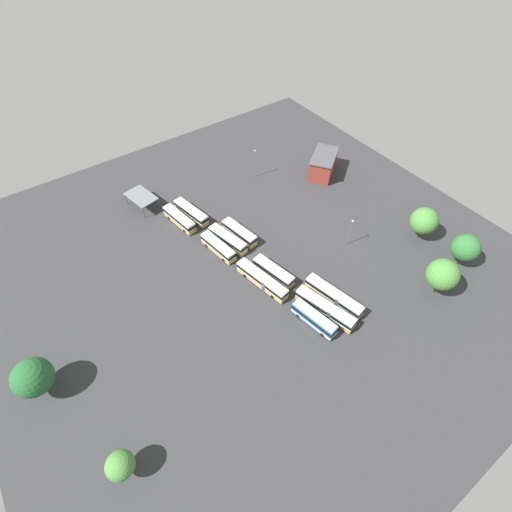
{
  "coord_description": "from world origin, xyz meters",
  "views": [
    {
      "loc": [
        -51.22,
        34.72,
        71.77
      ],
      "look_at": [
        -0.92,
        -1.07,
        1.46
      ],
      "focal_mm": 26.36,
      "sensor_mm": 36.0,
      "label": 1
    }
  ],
  "objects_px": {
    "bus_row2_slot2": "(218,247)",
    "bus_row1_slot1": "(274,272)",
    "bus_row1_slot2": "(262,280)",
    "lamp_post_by_building": "(350,232)",
    "lamp_post_far_corner": "(255,163)",
    "bus_row0_slot2": "(314,319)",
    "bus_row3_slot1": "(191,212)",
    "tree_west_edge": "(120,465)",
    "tree_south_edge": "(443,274)",
    "bus_row2_slot0": "(239,232)",
    "depot_building": "(323,164)",
    "tree_northeast": "(466,248)",
    "tree_northwest": "(33,377)",
    "bus_row0_slot0": "(334,296)",
    "tree_north_edge": "(424,221)",
    "bus_row3_slot2": "(179,219)",
    "maintenance_shelter": "(141,197)",
    "bus_row2_slot1": "(228,239)",
    "bus_row0_slot1": "(325,309)"
  },
  "relations": [
    {
      "from": "bus_row0_slot2",
      "to": "tree_northwest",
      "type": "xyz_separation_m",
      "value": [
        18.68,
        52.05,
        4.09
      ]
    },
    {
      "from": "bus_row1_slot1",
      "to": "tree_north_edge",
      "type": "bearing_deg",
      "value": -106.52
    },
    {
      "from": "maintenance_shelter",
      "to": "lamp_post_far_corner",
      "type": "distance_m",
      "value": 35.0
    },
    {
      "from": "bus_row2_slot1",
      "to": "tree_northeast",
      "type": "height_order",
      "value": "tree_northeast"
    },
    {
      "from": "bus_row2_slot0",
      "to": "bus_row2_slot2",
      "type": "xyz_separation_m",
      "value": [
        -1.18,
        7.28,
        0.0
      ]
    },
    {
      "from": "bus_row1_slot2",
      "to": "bus_row3_slot1",
      "type": "height_order",
      "value": "same"
    },
    {
      "from": "bus_row0_slot0",
      "to": "tree_south_edge",
      "type": "distance_m",
      "value": 24.32
    },
    {
      "from": "bus_row0_slot1",
      "to": "tree_northwest",
      "type": "distance_m",
      "value": 58.84
    },
    {
      "from": "lamp_post_by_building",
      "to": "tree_south_edge",
      "type": "bearing_deg",
      "value": -166.46
    },
    {
      "from": "bus_row2_slot0",
      "to": "lamp_post_far_corner",
      "type": "xyz_separation_m",
      "value": [
        19.27,
        -18.62,
        3.33
      ]
    },
    {
      "from": "tree_northeast",
      "to": "tree_south_edge",
      "type": "bearing_deg",
      "value": 99.9
    },
    {
      "from": "bus_row0_slot0",
      "to": "tree_north_edge",
      "type": "bearing_deg",
      "value": -86.27
    },
    {
      "from": "bus_row3_slot1",
      "to": "maintenance_shelter",
      "type": "distance_m",
      "value": 15.14
    },
    {
      "from": "bus_row0_slot2",
      "to": "bus_row3_slot1",
      "type": "height_order",
      "value": "same"
    },
    {
      "from": "lamp_post_far_corner",
      "to": "lamp_post_by_building",
      "type": "bearing_deg",
      "value": -175.7
    },
    {
      "from": "bus_row0_slot2",
      "to": "bus_row2_slot0",
      "type": "xyz_separation_m",
      "value": [
        31.24,
        -1.46,
        -0.0
      ]
    },
    {
      "from": "bus_row0_slot0",
      "to": "bus_row0_slot2",
      "type": "xyz_separation_m",
      "value": [
        -1.8,
        7.58,
        -0.0
      ]
    },
    {
      "from": "maintenance_shelter",
      "to": "tree_northeast",
      "type": "bearing_deg",
      "value": -139.95
    },
    {
      "from": "bus_row2_slot2",
      "to": "bus_row0_slot1",
      "type": "bearing_deg",
      "value": -162.03
    },
    {
      "from": "bus_row2_slot2",
      "to": "bus_row1_slot1",
      "type": "bearing_deg",
      "value": -155.61
    },
    {
      "from": "bus_row1_slot2",
      "to": "lamp_post_by_building",
      "type": "xyz_separation_m",
      "value": [
        -2.17,
        -25.84,
        2.82
      ]
    },
    {
      "from": "bus_row0_slot2",
      "to": "maintenance_shelter",
      "type": "bearing_deg",
      "value": 13.88
    },
    {
      "from": "bus_row2_slot0",
      "to": "depot_building",
      "type": "bearing_deg",
      "value": -77.26
    },
    {
      "from": "bus_row0_slot0",
      "to": "bus_row1_slot2",
      "type": "relative_size",
      "value": 1.0
    },
    {
      "from": "bus_row2_slot1",
      "to": "tree_northwest",
      "type": "height_order",
      "value": "tree_northwest"
    },
    {
      "from": "bus_row3_slot2",
      "to": "tree_northeast",
      "type": "distance_m",
      "value": 72.5
    },
    {
      "from": "bus_row1_slot1",
      "to": "bus_row2_slot2",
      "type": "height_order",
      "value": "same"
    },
    {
      "from": "bus_row1_slot1",
      "to": "tree_west_edge",
      "type": "distance_m",
      "value": 49.49
    },
    {
      "from": "bus_row0_slot1",
      "to": "tree_west_edge",
      "type": "distance_m",
      "value": 48.78
    },
    {
      "from": "tree_northwest",
      "to": "lamp_post_by_building",
      "type": "bearing_deg",
      "value": -94.41
    },
    {
      "from": "bus_row1_slot2",
      "to": "tree_northeast",
      "type": "distance_m",
      "value": 49.3
    },
    {
      "from": "bus_row0_slot1",
      "to": "bus_row3_slot1",
      "type": "distance_m",
      "value": 45.91
    },
    {
      "from": "bus_row0_slot0",
      "to": "tree_south_edge",
      "type": "height_order",
      "value": "tree_south_edge"
    },
    {
      "from": "bus_row3_slot2",
      "to": "depot_building",
      "type": "distance_m",
      "value": 47.43
    },
    {
      "from": "tree_south_edge",
      "to": "tree_northeast",
      "type": "distance_m",
      "value": 12.43
    },
    {
      "from": "bus_row3_slot2",
      "to": "lamp_post_by_building",
      "type": "distance_m",
      "value": 45.35
    },
    {
      "from": "bus_row2_slot0",
      "to": "bus_row0_slot0",
      "type": "bearing_deg",
      "value": -168.26
    },
    {
      "from": "depot_building",
      "to": "tree_northeast",
      "type": "xyz_separation_m",
      "value": [
        -47.26,
        -2.47,
        2.33
      ]
    },
    {
      "from": "bus_row2_slot2",
      "to": "tree_west_edge",
      "type": "height_order",
      "value": "tree_west_edge"
    },
    {
      "from": "bus_row1_slot1",
      "to": "tree_south_edge",
      "type": "height_order",
      "value": "tree_south_edge"
    },
    {
      "from": "depot_building",
      "to": "lamp_post_far_corner",
      "type": "bearing_deg",
      "value": 58.68
    },
    {
      "from": "bus_row0_slot2",
      "to": "bus_row2_slot2",
      "type": "distance_m",
      "value": 30.62
    },
    {
      "from": "bus_row0_slot2",
      "to": "depot_building",
      "type": "relative_size",
      "value": 0.82
    },
    {
      "from": "maintenance_shelter",
      "to": "tree_northeast",
      "type": "xyz_separation_m",
      "value": [
        -65.2,
        -54.8,
        2.02
      ]
    },
    {
      "from": "bus_row2_slot0",
      "to": "depot_building",
      "type": "height_order",
      "value": "depot_building"
    },
    {
      "from": "bus_row2_slot2",
      "to": "tree_west_edge",
      "type": "distance_m",
      "value": 51.6
    },
    {
      "from": "bus_row1_slot1",
      "to": "bus_row3_slot1",
      "type": "bearing_deg",
      "value": 10.94
    },
    {
      "from": "bus_row2_slot0",
      "to": "tree_south_edge",
      "type": "height_order",
      "value": "tree_south_edge"
    },
    {
      "from": "bus_row3_slot2",
      "to": "maintenance_shelter",
      "type": "distance_m",
      "value": 13.62
    },
    {
      "from": "bus_row1_slot2",
      "to": "bus_row3_slot2",
      "type": "bearing_deg",
      "value": 11.36
    }
  ]
}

